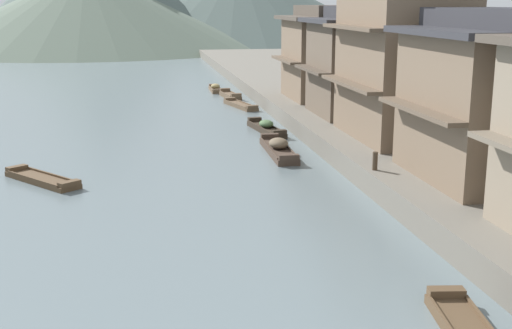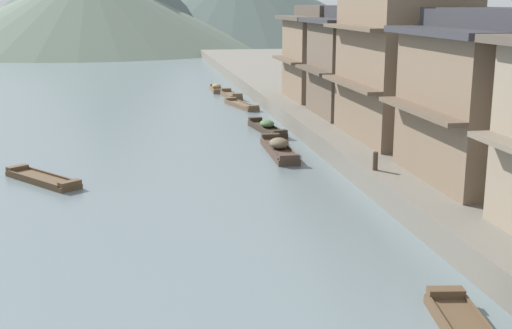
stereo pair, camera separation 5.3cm
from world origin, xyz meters
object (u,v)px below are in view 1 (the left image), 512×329
object	(u,v)px
boat_midriver_upstream	(215,88)
mooring_post_dock_mid	(375,161)
boat_midriver_drifting	(278,148)
house_waterfront_tall	(402,47)
boat_moored_nearest	(230,95)
house_waterfront_far	(325,53)
house_waterfront_second	(494,97)
boat_upstream_distant	(42,179)
house_waterfront_narrow	(366,62)
boat_moored_third	(266,128)
boat_moored_second	(241,105)

from	to	relation	value
boat_midriver_upstream	mooring_post_dock_mid	bearing A→B (deg)	-85.63
boat_midriver_drifting	house_waterfront_tall	world-z (taller)	house_waterfront_tall
mooring_post_dock_mid	boat_moored_nearest	bearing A→B (deg)	93.69
mooring_post_dock_mid	house_waterfront_far	bearing A→B (deg)	80.04
house_waterfront_second	house_waterfront_tall	xyz separation A→B (m)	(-0.37, 8.03, 1.30)
boat_upstream_distant	house_waterfront_second	bearing A→B (deg)	-19.40
house_waterfront_narrow	boat_moored_nearest	bearing A→B (deg)	111.48
boat_moored_nearest	mooring_post_dock_mid	size ratio (longest dim) A/B	5.22
house_waterfront_tall	house_waterfront_far	size ratio (longest dim) A/B	1.27
boat_moored_nearest	house_waterfront_far	world-z (taller)	house_waterfront_far
house_waterfront_tall	house_waterfront_far	xyz separation A→B (m)	(0.16, 13.85, -1.29)
boat_moored_third	house_waterfront_tall	xyz separation A→B (m)	(5.06, -7.26, 5.01)
boat_moored_third	house_waterfront_second	distance (m)	16.65
house_waterfront_second	house_waterfront_narrow	world-z (taller)	same
house_waterfront_second	mooring_post_dock_mid	distance (m)	4.93
boat_midriver_drifting	house_waterfront_far	xyz separation A→B (m)	(5.72, 12.38, 3.69)
boat_moored_nearest	boat_moored_second	size ratio (longest dim) A/B	0.81
boat_moored_second	house_waterfront_narrow	world-z (taller)	house_waterfront_narrow
boat_moored_third	house_waterfront_narrow	xyz separation A→B (m)	(5.74, -0.33, 3.71)
boat_midriver_upstream	house_waterfront_far	distance (m)	14.14
boat_moored_second	boat_midriver_upstream	size ratio (longest dim) A/B	1.19
boat_moored_third	mooring_post_dock_mid	size ratio (longest dim) A/B	6.67
boat_moored_second	house_waterfront_far	xyz separation A→B (m)	(5.26, -3.01, 3.81)
boat_moored_nearest	house_waterfront_far	distance (m)	10.23
house_waterfront_second	boat_moored_third	bearing A→B (deg)	109.55
boat_midriver_upstream	house_waterfront_narrow	world-z (taller)	house_waterfront_narrow
mooring_post_dock_mid	boat_moored_second	bearing A→B (deg)	94.33
boat_upstream_distant	boat_moored_nearest	bearing A→B (deg)	64.93
mooring_post_dock_mid	boat_upstream_distant	bearing A→B (deg)	162.87
boat_midriver_upstream	house_waterfront_second	distance (m)	34.90
boat_moored_third	boat_midriver_drifting	size ratio (longest dim) A/B	0.88
boat_moored_nearest	boat_moored_third	size ratio (longest dim) A/B	0.78
boat_moored_nearest	boat_midriver_drifting	size ratio (longest dim) A/B	0.69
boat_moored_second	boat_upstream_distant	bearing A→B (deg)	-120.58
house_waterfront_tall	house_waterfront_narrow	size ratio (longest dim) A/B	1.27
boat_midriver_drifting	house_waterfront_narrow	world-z (taller)	house_waterfront_narrow
house_waterfront_second	house_waterfront_far	distance (m)	21.89
house_waterfront_tall	house_waterfront_far	distance (m)	13.91
house_waterfront_tall	house_waterfront_second	bearing A→B (deg)	-87.38
house_waterfront_narrow	house_waterfront_far	world-z (taller)	same
boat_moored_second	house_waterfront_second	world-z (taller)	house_waterfront_second
house_waterfront_narrow	mooring_post_dock_mid	xyz separation A→B (m)	(-4.03, -13.08, -2.64)
boat_moored_nearest	boat_moored_second	bearing A→B (deg)	-89.32
boat_upstream_distant	house_waterfront_far	xyz separation A→B (m)	(16.49, 16.01, 3.82)
boat_moored_nearest	boat_moored_second	xyz separation A→B (m)	(0.06, -4.89, -0.05)
boat_moored_nearest	mooring_post_dock_mid	world-z (taller)	mooring_post_dock_mid
boat_midriver_drifting	house_waterfront_second	bearing A→B (deg)	-58.08
house_waterfront_tall	boat_moored_nearest	bearing A→B (deg)	103.33
boat_upstream_distant	house_waterfront_second	distance (m)	18.11
boat_midriver_upstream	boat_upstream_distant	size ratio (longest dim) A/B	1.00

